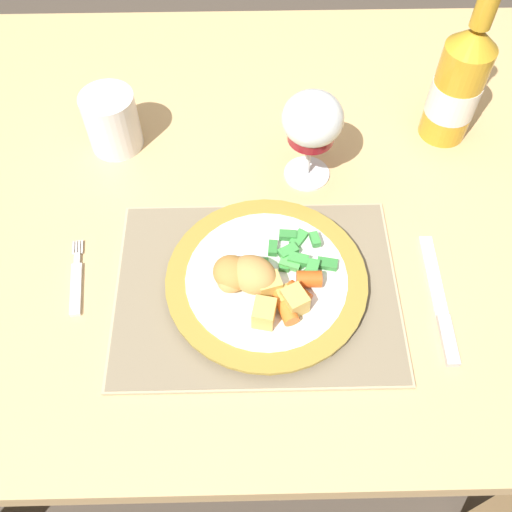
{
  "coord_description": "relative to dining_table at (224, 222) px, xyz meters",
  "views": [
    {
      "loc": [
        0.04,
        -0.58,
        1.41
      ],
      "look_at": [
        0.05,
        -0.16,
        0.78
      ],
      "focal_mm": 40.0,
      "sensor_mm": 36.0,
      "label": 1
    }
  ],
  "objects": [
    {
      "name": "fork",
      "position": [
        -0.19,
        -0.17,
        0.1
      ],
      "size": [
        0.03,
        0.12,
        0.01
      ],
      "color": "silver",
      "rests_on": "dining_table"
    },
    {
      "name": "drinking_cup",
      "position": [
        -0.17,
        0.09,
        0.15
      ],
      "size": [
        0.08,
        0.08,
        0.1
      ],
      "color": "white",
      "rests_on": "dining_table"
    },
    {
      "name": "roast_potatoes",
      "position": [
        0.08,
        -0.23,
        0.14
      ],
      "size": [
        0.07,
        0.07,
        0.03
      ],
      "color": "#DBB256",
      "rests_on": "dinner_plate"
    },
    {
      "name": "ground_plane",
      "position": [
        0.0,
        0.0,
        -0.64
      ],
      "size": [
        6.0,
        6.0,
        0.0
      ],
      "primitive_type": "plane",
      "color": "#4C4238"
    },
    {
      "name": "green_beans_pile",
      "position": [
        0.11,
        -0.16,
        0.13
      ],
      "size": [
        0.1,
        0.09,
        0.02
      ],
      "color": "#4CA84C",
      "rests_on": "dinner_plate"
    },
    {
      "name": "breaded_croquettes",
      "position": [
        0.03,
        -0.19,
        0.14
      ],
      "size": [
        0.1,
        0.08,
        0.04
      ],
      "color": "#B77F3D",
      "rests_on": "dinner_plate"
    },
    {
      "name": "bottle",
      "position": [
        0.36,
        0.11,
        0.19
      ],
      "size": [
        0.08,
        0.08,
        0.27
      ],
      "color": "gold",
      "rests_on": "dining_table"
    },
    {
      "name": "dinner_plate",
      "position": [
        0.06,
        -0.19,
        0.11
      ],
      "size": [
        0.27,
        0.27,
        0.02
      ],
      "color": "white",
      "rests_on": "placemat"
    },
    {
      "name": "table_knife",
      "position": [
        0.29,
        -0.23,
        0.1
      ],
      "size": [
        0.02,
        0.2,
        0.01
      ],
      "color": "silver",
      "rests_on": "dining_table"
    },
    {
      "name": "placemat",
      "position": [
        0.05,
        -0.19,
        0.1
      ],
      "size": [
        0.38,
        0.29,
        0.01
      ],
      "color": "tan",
      "rests_on": "dining_table"
    },
    {
      "name": "dining_table",
      "position": [
        0.0,
        0.0,
        0.0
      ],
      "size": [
        1.18,
        0.9,
        0.74
      ],
      "color": "tan",
      "rests_on": "ground"
    },
    {
      "name": "glazed_carrots",
      "position": [
        0.1,
        -0.22,
        0.13
      ],
      "size": [
        0.07,
        0.08,
        0.02
      ],
      "color": "orange",
      "rests_on": "dinner_plate"
    },
    {
      "name": "wine_glass",
      "position": [
        0.13,
        0.02,
        0.2
      ],
      "size": [
        0.09,
        0.09,
        0.15
      ],
      "color": "silver",
      "rests_on": "dining_table"
    }
  ]
}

